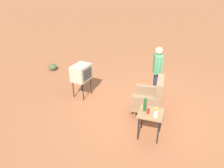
# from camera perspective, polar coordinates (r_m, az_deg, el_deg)

# --- Properties ---
(ground_plane) EXTENTS (60.00, 60.00, 0.00)m
(ground_plane) POSITION_cam_1_polar(r_m,az_deg,el_deg) (6.53, 9.30, -6.00)
(ground_plane) COLOR #A05B38
(armchair) EXTENTS (0.82, 0.83, 1.06)m
(armchair) POSITION_cam_1_polar(r_m,az_deg,el_deg) (6.03, 9.84, -3.51)
(armchair) COLOR #937047
(armchair) RESTS_ON ground
(side_table) EXTENTS (0.56, 0.56, 0.65)m
(side_table) POSITION_cam_1_polar(r_m,az_deg,el_deg) (5.21, 9.88, -8.15)
(side_table) COLOR black
(side_table) RESTS_ON ground
(tv_on_stand) EXTENTS (0.67, 0.53, 1.03)m
(tv_on_stand) POSITION_cam_1_polar(r_m,az_deg,el_deg) (6.77, -7.89, 2.87)
(tv_on_stand) COLOR black
(tv_on_stand) RESTS_ON ground
(person_standing) EXTENTS (0.56, 0.30, 1.64)m
(person_standing) POSITION_cam_1_polar(r_m,az_deg,el_deg) (6.63, 11.55, 3.53)
(person_standing) COLOR #2D3347
(person_standing) RESTS_ON ground
(soda_can_red) EXTENTS (0.07, 0.07, 0.12)m
(soda_can_red) POSITION_cam_1_polar(r_m,az_deg,el_deg) (5.09, 9.30, -6.88)
(soda_can_red) COLOR red
(soda_can_red) RESTS_ON side_table
(bottle_wine_green) EXTENTS (0.07, 0.07, 0.32)m
(bottle_wine_green) POSITION_cam_1_polar(r_m,az_deg,el_deg) (5.12, 8.49, -5.28)
(bottle_wine_green) COLOR #1E5623
(bottle_wine_green) RESTS_ON side_table
(flower_vase) EXTENTS (0.14, 0.10, 0.27)m
(flower_vase) POSITION_cam_1_polar(r_m,az_deg,el_deg) (4.95, 11.31, -6.96)
(flower_vase) COLOR silver
(flower_vase) RESTS_ON side_table
(shrub_mid) EXTENTS (0.33, 0.33, 0.25)m
(shrub_mid) POSITION_cam_1_polar(r_m,az_deg,el_deg) (9.13, -15.01, 4.24)
(shrub_mid) COLOR #475B33
(shrub_mid) RESTS_ON ground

